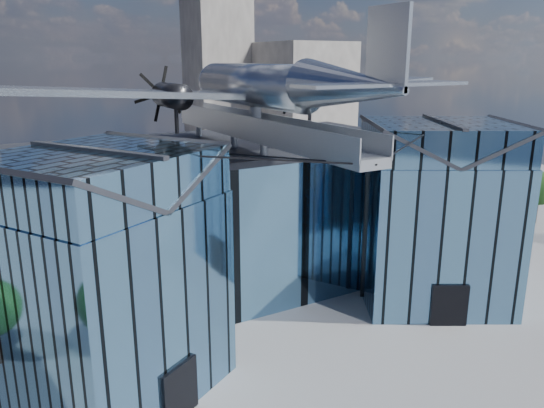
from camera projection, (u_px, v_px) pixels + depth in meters
ground_plane at (289, 328)px, 31.63m from camera, size 120.00×120.00×0.00m
museum at (243, 215)px, 35.02m from camera, size 32.88×24.50×17.60m
bg_towers at (103, 101)px, 71.84m from camera, size 77.00×24.50×26.00m
tree_side_e at (539, 188)px, 50.95m from camera, size 3.72×3.72×5.13m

